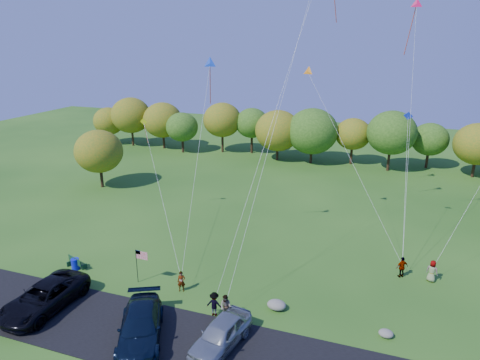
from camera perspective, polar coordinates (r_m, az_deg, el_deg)
The scene contains 17 objects.
ground at distance 29.81m, azimuth -3.63°, elevation -16.49°, with size 140.00×140.00×0.00m, color #235217.
asphalt_lane at distance 26.91m, azimuth -7.16°, elevation -20.94°, with size 44.00×6.00×0.06m, color black.
treeline at distance 61.09m, azimuth 7.72°, elevation 6.44°, with size 76.96×27.16×8.18m.
minivan_dark at distance 31.70m, azimuth -24.63°, elevation -14.01°, with size 2.87×6.22×1.73m, color black.
minivan_navy at distance 27.17m, azimuth -13.13°, elevation -18.50°, with size 2.44×5.99×1.74m, color black.
minivan_silver at distance 26.09m, azimuth -2.55°, elevation -19.84°, with size 1.95×4.85×1.65m, color #99A0A3.
flyer_a at distance 31.17m, azimuth -7.82°, elevation -13.25°, with size 0.56×0.37×1.53m, color #4C4C59.
flyer_b at distance 28.35m, azimuth -1.91°, elevation -16.52°, with size 0.78×0.61×1.61m, color #4C4C59.
flyer_c at distance 28.59m, azimuth -3.44°, elevation -16.18°, with size 1.06×0.61×1.64m, color #4C4C59.
flyer_d at distance 34.65m, azimuth 20.80°, elevation -10.81°, with size 0.97×0.40×1.65m, color #4C4C59.
flyer_e at distance 34.92m, azimuth 24.23°, elevation -11.02°, with size 0.82×0.53×1.67m, color #4C4C59.
park_bench at distance 36.11m, azimuth -21.08°, elevation -10.19°, with size 1.64×0.84×0.94m.
trash_barrel at distance 35.97m, azimuth -21.11°, elevation -10.42°, with size 0.59×0.59×0.89m, color #0D16C7.
flag_assembly at distance 32.02m, azimuth -13.23°, elevation -10.15°, with size 0.98×0.64×2.65m.
boulder_near at distance 29.44m, azimuth 4.90°, elevation -16.26°, with size 1.27×0.99×0.63m, color gray.
boulder_far at distance 28.55m, azimuth 18.88°, elevation -18.79°, with size 0.88×0.73×0.46m, color slate.
kites_aloft at distance 35.88m, azimuth 10.59°, elevation 21.71°, with size 30.98×10.20×16.04m.
Camera 1 is at (9.79, -22.43, 17.01)m, focal length 32.00 mm.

